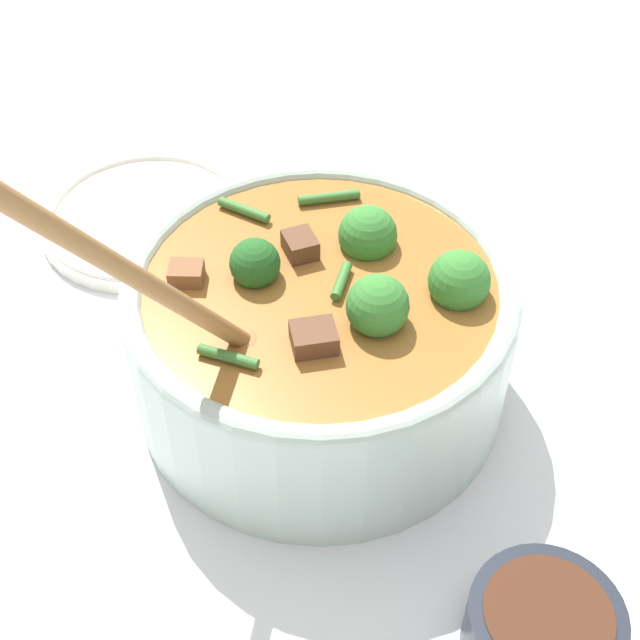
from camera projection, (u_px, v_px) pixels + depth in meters
The scene contains 4 objects.
ground_plane at pixel (320, 388), 0.67m from camera, with size 4.00×4.00×0.00m, color silver.
stew_bowl at pixel (321, 329), 0.63m from camera, with size 0.27×0.32×0.29m.
condiment_bowl at pixel (543, 630), 0.51m from camera, with size 0.09×0.09×0.05m.
empty_plate at pixel (147, 217), 0.81m from camera, with size 0.19×0.19×0.02m.
Camera 1 is at (0.40, -0.17, 0.51)m, focal length 50.00 mm.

